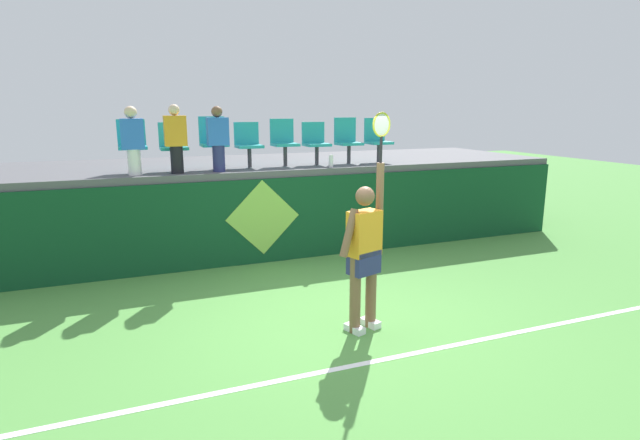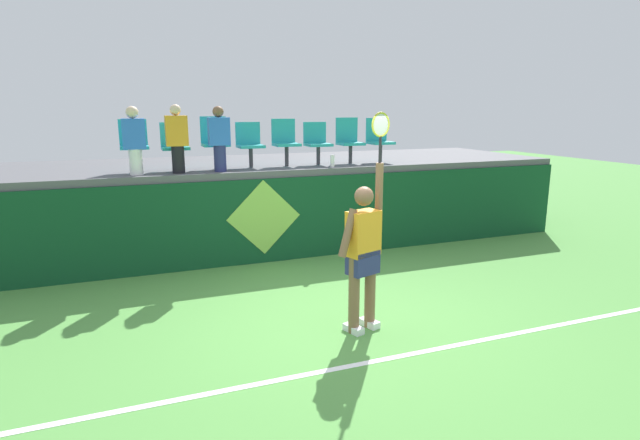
{
  "view_description": "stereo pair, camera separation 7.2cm",
  "coord_description": "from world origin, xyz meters",
  "px_view_note": "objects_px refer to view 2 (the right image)",
  "views": [
    {
      "loc": [
        -2.46,
        -5.32,
        2.58
      ],
      "look_at": [
        0.04,
        0.99,
        1.08
      ],
      "focal_mm": 28.38,
      "sensor_mm": 36.0,
      "label": 1
    },
    {
      "loc": [
        -2.39,
        -5.34,
        2.58
      ],
      "look_at": [
        0.04,
        0.99,
        1.08
      ],
      "focal_mm": 28.38,
      "sensor_mm": 36.0,
      "label": 2
    }
  ],
  "objects_px": {
    "stadium_chair_2": "(215,140)",
    "stadium_chair_3": "(250,142)",
    "tennis_ball": "(354,329)",
    "water_bottle": "(332,161)",
    "tennis_player": "(363,250)",
    "spectator_1": "(219,138)",
    "stadium_chair_0": "(134,143)",
    "stadium_chair_1": "(175,144)",
    "spectator_2": "(134,140)",
    "stadium_chair_5": "(317,141)",
    "stadium_chair_6": "(349,139)",
    "stadium_chair_7": "(379,138)",
    "stadium_chair_4": "(285,140)",
    "spectator_0": "(177,138)"
  },
  "relations": [
    {
      "from": "stadium_chair_3",
      "to": "spectator_2",
      "type": "distance_m",
      "value": 1.97
    },
    {
      "from": "stadium_chair_5",
      "to": "stadium_chair_6",
      "type": "height_order",
      "value": "stadium_chair_6"
    },
    {
      "from": "stadium_chair_5",
      "to": "stadium_chair_6",
      "type": "distance_m",
      "value": 0.65
    },
    {
      "from": "spectator_0",
      "to": "stadium_chair_2",
      "type": "bearing_deg",
      "value": 33.0
    },
    {
      "from": "stadium_chair_1",
      "to": "stadium_chair_6",
      "type": "relative_size",
      "value": 0.93
    },
    {
      "from": "tennis_player",
      "to": "spectator_2",
      "type": "bearing_deg",
      "value": 124.88
    },
    {
      "from": "stadium_chair_2",
      "to": "spectator_2",
      "type": "distance_m",
      "value": 1.38
    },
    {
      "from": "stadium_chair_6",
      "to": "stadium_chair_7",
      "type": "distance_m",
      "value": 0.64
    },
    {
      "from": "stadium_chair_1",
      "to": "stadium_chair_5",
      "type": "height_order",
      "value": "stadium_chair_1"
    },
    {
      "from": "stadium_chair_6",
      "to": "spectator_2",
      "type": "relative_size",
      "value": 0.81
    },
    {
      "from": "stadium_chair_7",
      "to": "spectator_0",
      "type": "relative_size",
      "value": 0.77
    },
    {
      "from": "stadium_chair_3",
      "to": "spectator_1",
      "type": "height_order",
      "value": "spectator_1"
    },
    {
      "from": "tennis_ball",
      "to": "water_bottle",
      "type": "height_order",
      "value": "water_bottle"
    },
    {
      "from": "stadium_chair_4",
      "to": "stadium_chair_7",
      "type": "relative_size",
      "value": 1.0
    },
    {
      "from": "stadium_chair_7",
      "to": "spectator_1",
      "type": "xyz_separation_m",
      "value": [
        -3.17,
        -0.45,
        0.09
      ]
    },
    {
      "from": "stadium_chair_2",
      "to": "stadium_chair_1",
      "type": "bearing_deg",
      "value": -179.56
    },
    {
      "from": "tennis_ball",
      "to": "stadium_chair_2",
      "type": "bearing_deg",
      "value": 103.29
    },
    {
      "from": "spectator_2",
      "to": "tennis_player",
      "type": "bearing_deg",
      "value": -55.12
    },
    {
      "from": "stadium_chair_0",
      "to": "stadium_chair_5",
      "type": "xyz_separation_m",
      "value": [
        3.19,
        -0.0,
        -0.05
      ]
    },
    {
      "from": "water_bottle",
      "to": "stadium_chair_0",
      "type": "height_order",
      "value": "stadium_chair_0"
    },
    {
      "from": "water_bottle",
      "to": "stadium_chair_6",
      "type": "xyz_separation_m",
      "value": [
        0.57,
        0.57,
        0.35
      ]
    },
    {
      "from": "tennis_ball",
      "to": "stadium_chair_5",
      "type": "xyz_separation_m",
      "value": [
        0.98,
        3.81,
        1.96
      ]
    },
    {
      "from": "stadium_chair_3",
      "to": "stadium_chair_0",
      "type": "bearing_deg",
      "value": 179.91
    },
    {
      "from": "stadium_chair_4",
      "to": "spectator_0",
      "type": "height_order",
      "value": "spectator_0"
    },
    {
      "from": "tennis_player",
      "to": "stadium_chair_4",
      "type": "distance_m",
      "value": 3.92
    },
    {
      "from": "tennis_player",
      "to": "spectator_1",
      "type": "height_order",
      "value": "spectator_1"
    },
    {
      "from": "spectator_1",
      "to": "water_bottle",
      "type": "bearing_deg",
      "value": -3.44
    },
    {
      "from": "tennis_ball",
      "to": "stadium_chair_1",
      "type": "bearing_deg",
      "value": 112.36
    },
    {
      "from": "tennis_ball",
      "to": "stadium_chair_7",
      "type": "xyz_separation_m",
      "value": [
        2.26,
        3.82,
        1.98
      ]
    },
    {
      "from": "stadium_chair_0",
      "to": "spectator_1",
      "type": "bearing_deg",
      "value": -18.87
    },
    {
      "from": "stadium_chair_0",
      "to": "stadium_chair_5",
      "type": "relative_size",
      "value": 1.1
    },
    {
      "from": "tennis_ball",
      "to": "stadium_chair_2",
      "type": "distance_m",
      "value": 4.41
    },
    {
      "from": "tennis_player",
      "to": "water_bottle",
      "type": "xyz_separation_m",
      "value": [
        0.93,
        3.21,
        0.69
      ]
    },
    {
      "from": "tennis_player",
      "to": "stadium_chair_7",
      "type": "bearing_deg",
      "value": 60.48
    },
    {
      "from": "tennis_player",
      "to": "spectator_2",
      "type": "distance_m",
      "value": 4.24
    },
    {
      "from": "stadium_chair_2",
      "to": "spectator_2",
      "type": "xyz_separation_m",
      "value": [
        -1.31,
        -0.42,
        0.05
      ]
    },
    {
      "from": "stadium_chair_7",
      "to": "stadium_chair_6",
      "type": "bearing_deg",
      "value": 179.87
    },
    {
      "from": "tennis_ball",
      "to": "water_bottle",
      "type": "relative_size",
      "value": 0.3
    },
    {
      "from": "stadium_chair_1",
      "to": "stadium_chair_0",
      "type": "bearing_deg",
      "value": 179.8
    },
    {
      "from": "water_bottle",
      "to": "spectator_1",
      "type": "bearing_deg",
      "value": 176.56
    },
    {
      "from": "stadium_chair_3",
      "to": "stadium_chair_4",
      "type": "bearing_deg",
      "value": 0.35
    },
    {
      "from": "stadium_chair_6",
      "to": "water_bottle",
      "type": "bearing_deg",
      "value": -135.13
    },
    {
      "from": "stadium_chair_2",
      "to": "stadium_chair_3",
      "type": "distance_m",
      "value": 0.61
    },
    {
      "from": "water_bottle",
      "to": "stadium_chair_7",
      "type": "bearing_deg",
      "value": 25.19
    },
    {
      "from": "stadium_chair_2",
      "to": "stadium_chair_7",
      "type": "bearing_deg",
      "value": 0.0
    },
    {
      "from": "stadium_chair_2",
      "to": "stadium_chair_6",
      "type": "xyz_separation_m",
      "value": [
        2.53,
        0.0,
        -0.03
      ]
    },
    {
      "from": "stadium_chair_1",
      "to": "stadium_chair_4",
      "type": "bearing_deg",
      "value": 0.1
    },
    {
      "from": "stadium_chair_4",
      "to": "water_bottle",
      "type": "bearing_deg",
      "value": -39.36
    },
    {
      "from": "tennis_player",
      "to": "spectator_2",
      "type": "height_order",
      "value": "spectator_2"
    },
    {
      "from": "tennis_player",
      "to": "stadium_chair_5",
      "type": "relative_size",
      "value": 3.27
    }
  ]
}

